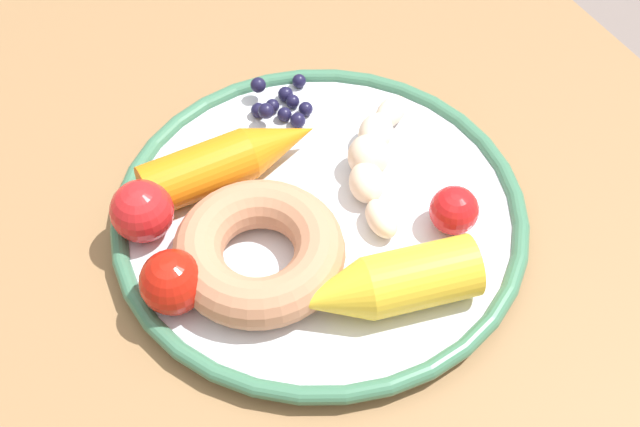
{
  "coord_description": "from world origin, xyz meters",
  "views": [
    {
      "loc": [
        0.33,
        -0.13,
        1.22
      ],
      "look_at": [
        -0.0,
        0.05,
        0.75
      ],
      "focal_mm": 48.6,
      "sensor_mm": 36.0,
      "label": 1
    }
  ],
  "objects_px": {
    "tomato_near": "(454,210)",
    "plate": "(320,216)",
    "blueberry_pile": "(281,103)",
    "banana": "(375,159)",
    "dining_table": "(267,328)",
    "carrot_orange": "(232,160)",
    "tomato_far": "(142,211)",
    "tomato_mid": "(173,282)",
    "carrot_yellow": "(385,285)",
    "donut": "(259,252)"
  },
  "relations": [
    {
      "from": "tomato_near",
      "to": "plate",
      "type": "bearing_deg",
      "value": -125.31
    },
    {
      "from": "plate",
      "to": "blueberry_pile",
      "type": "bearing_deg",
      "value": 167.81
    },
    {
      "from": "banana",
      "to": "dining_table",
      "type": "bearing_deg",
      "value": -81.04
    },
    {
      "from": "plate",
      "to": "carrot_orange",
      "type": "height_order",
      "value": "carrot_orange"
    },
    {
      "from": "plate",
      "to": "blueberry_pile",
      "type": "xyz_separation_m",
      "value": [
        -0.1,
        0.02,
        0.01
      ]
    },
    {
      "from": "tomato_near",
      "to": "carrot_orange",
      "type": "bearing_deg",
      "value": -134.76
    },
    {
      "from": "banana",
      "to": "carrot_orange",
      "type": "distance_m",
      "value": 0.1
    },
    {
      "from": "dining_table",
      "to": "banana",
      "type": "relative_size",
      "value": 8.71
    },
    {
      "from": "dining_table",
      "to": "tomato_far",
      "type": "relative_size",
      "value": 23.68
    },
    {
      "from": "plate",
      "to": "tomato_mid",
      "type": "distance_m",
      "value": 0.12
    },
    {
      "from": "plate",
      "to": "carrot_yellow",
      "type": "relative_size",
      "value": 2.33
    },
    {
      "from": "donut",
      "to": "blueberry_pile",
      "type": "xyz_separation_m",
      "value": [
        -0.12,
        0.08,
        -0.01
      ]
    },
    {
      "from": "banana",
      "to": "donut",
      "type": "xyz_separation_m",
      "value": [
        0.04,
        -0.11,
        0.0
      ]
    },
    {
      "from": "carrot_yellow",
      "to": "tomato_far",
      "type": "xyz_separation_m",
      "value": [
        -0.13,
        -0.11,
        0.0
      ]
    },
    {
      "from": "dining_table",
      "to": "tomato_near",
      "type": "distance_m",
      "value": 0.19
    },
    {
      "from": "tomato_mid",
      "to": "tomato_near",
      "type": "bearing_deg",
      "value": 79.72
    },
    {
      "from": "donut",
      "to": "banana",
      "type": "bearing_deg",
      "value": 108.23
    },
    {
      "from": "carrot_yellow",
      "to": "dining_table",
      "type": "bearing_deg",
      "value": -149.79
    },
    {
      "from": "tomato_mid",
      "to": "banana",
      "type": "bearing_deg",
      "value": 101.45
    },
    {
      "from": "dining_table",
      "to": "plate",
      "type": "relative_size",
      "value": 3.51
    },
    {
      "from": "carrot_orange",
      "to": "tomato_mid",
      "type": "xyz_separation_m",
      "value": [
        0.08,
        -0.08,
        0.0
      ]
    },
    {
      "from": "tomato_near",
      "to": "tomato_far",
      "type": "relative_size",
      "value": 0.79
    },
    {
      "from": "donut",
      "to": "tomato_near",
      "type": "bearing_deg",
      "value": 76.1
    },
    {
      "from": "plate",
      "to": "tomato_far",
      "type": "distance_m",
      "value": 0.12
    },
    {
      "from": "tomato_far",
      "to": "tomato_near",
      "type": "bearing_deg",
      "value": 62.52
    },
    {
      "from": "plate",
      "to": "blueberry_pile",
      "type": "distance_m",
      "value": 0.11
    },
    {
      "from": "plate",
      "to": "donut",
      "type": "relative_size",
      "value": 2.56
    },
    {
      "from": "tomato_far",
      "to": "tomato_mid",
      "type": "bearing_deg",
      "value": -3.73
    },
    {
      "from": "tomato_near",
      "to": "tomato_mid",
      "type": "xyz_separation_m",
      "value": [
        -0.03,
        -0.19,
        0.0
      ]
    },
    {
      "from": "carrot_orange",
      "to": "tomato_far",
      "type": "distance_m",
      "value": 0.07
    },
    {
      "from": "dining_table",
      "to": "blueberry_pile",
      "type": "relative_size",
      "value": 19.0
    },
    {
      "from": "blueberry_pile",
      "to": "tomato_mid",
      "type": "relative_size",
      "value": 1.27
    },
    {
      "from": "blueberry_pile",
      "to": "tomato_far",
      "type": "bearing_deg",
      "value": -66.1
    },
    {
      "from": "tomato_far",
      "to": "donut",
      "type": "bearing_deg",
      "value": 40.54
    },
    {
      "from": "plate",
      "to": "tomato_near",
      "type": "height_order",
      "value": "tomato_near"
    },
    {
      "from": "donut",
      "to": "tomato_far",
      "type": "bearing_deg",
      "value": -139.46
    },
    {
      "from": "dining_table",
      "to": "blueberry_pile",
      "type": "height_order",
      "value": "blueberry_pile"
    },
    {
      "from": "blueberry_pile",
      "to": "tomato_far",
      "type": "height_order",
      "value": "tomato_far"
    },
    {
      "from": "carrot_yellow",
      "to": "blueberry_pile",
      "type": "height_order",
      "value": "carrot_yellow"
    },
    {
      "from": "tomato_mid",
      "to": "tomato_far",
      "type": "relative_size",
      "value": 0.98
    },
    {
      "from": "tomato_near",
      "to": "carrot_yellow",
      "type": "bearing_deg",
      "value": -67.22
    },
    {
      "from": "banana",
      "to": "donut",
      "type": "height_order",
      "value": "donut"
    },
    {
      "from": "dining_table",
      "to": "tomato_near",
      "type": "xyz_separation_m",
      "value": [
        0.05,
        0.12,
        0.13
      ]
    },
    {
      "from": "plate",
      "to": "banana",
      "type": "height_order",
      "value": "banana"
    },
    {
      "from": "carrot_orange",
      "to": "tomato_far",
      "type": "bearing_deg",
      "value": -78.04
    },
    {
      "from": "carrot_yellow",
      "to": "banana",
      "type": "bearing_deg",
      "value": 152.0
    },
    {
      "from": "banana",
      "to": "tomato_near",
      "type": "height_order",
      "value": "tomato_near"
    },
    {
      "from": "banana",
      "to": "donut",
      "type": "bearing_deg",
      "value": -71.77
    },
    {
      "from": "carrot_yellow",
      "to": "plate",
      "type": "bearing_deg",
      "value": -179.47
    },
    {
      "from": "carrot_yellow",
      "to": "tomato_far",
      "type": "height_order",
      "value": "tomato_far"
    }
  ]
}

